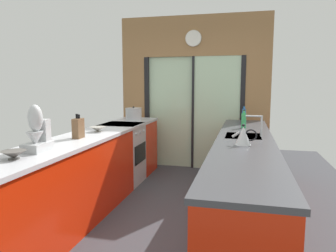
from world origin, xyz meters
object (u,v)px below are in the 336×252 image
object	(u,v)px
mixing_bowl_far	(98,129)
kettle	(243,136)
oven_range	(122,154)
soap_bottle_far	(244,115)
stand_mixer	(37,134)
soap_bottle_near	(244,120)
stock_pot	(134,114)
mixing_bowl_near	(14,155)
knife_block	(78,128)

from	to	relation	value
mixing_bowl_far	kettle	xyz separation A→B (m)	(1.78, -0.45, 0.06)
oven_range	soap_bottle_far	distance (m)	2.02
stand_mixer	soap_bottle_near	distance (m)	2.66
mixing_bowl_far	soap_bottle_near	distance (m)	1.95
soap_bottle_near	soap_bottle_far	xyz separation A→B (m)	(-0.00, 0.76, 0.00)
mixing_bowl_far	stand_mixer	size ratio (longest dim) A/B	0.48
mixing_bowl_far	stock_pot	size ratio (longest dim) A/B	0.75
mixing_bowl_near	stand_mixer	world-z (taller)	stand_mixer
mixing_bowl_far	soap_bottle_near	world-z (taller)	soap_bottle_near
knife_block	soap_bottle_far	bearing A→B (deg)	48.74
mixing_bowl_near	knife_block	world-z (taller)	knife_block
soap_bottle_far	kettle	bearing A→B (deg)	-89.93
oven_range	soap_bottle_far	size ratio (longest dim) A/B	3.59
kettle	soap_bottle_far	world-z (taller)	soap_bottle_far
mixing_bowl_far	knife_block	size ratio (longest dim) A/B	0.75
stand_mixer	soap_bottle_far	xyz separation A→B (m)	(1.78, 2.74, -0.05)
knife_block	soap_bottle_near	xyz separation A→B (m)	(1.78, 1.27, -0.00)
stock_pot	soap_bottle_far	size ratio (longest dim) A/B	1.05
stand_mixer	mixing_bowl_far	bearing A→B (deg)	90.00
stock_pot	soap_bottle_near	xyz separation A→B (m)	(1.78, -0.51, 0.00)
stock_pot	soap_bottle_near	distance (m)	1.85
oven_range	kettle	xyz separation A→B (m)	(1.80, -1.28, 0.56)
knife_block	kettle	size ratio (longest dim) A/B	1.11
kettle	stand_mixer	bearing A→B (deg)	-157.49
stand_mixer	stock_pot	bearing A→B (deg)	90.00
knife_block	soap_bottle_near	distance (m)	2.19
knife_block	stand_mixer	world-z (taller)	stand_mixer
stand_mixer	kettle	xyz separation A→B (m)	(1.78, 0.74, -0.07)
mixing_bowl_far	kettle	distance (m)	1.84
mixing_bowl_far	soap_bottle_near	size ratio (longest dim) A/B	0.81
stock_pot	stand_mixer	bearing A→B (deg)	-90.00
knife_block	stock_pot	distance (m)	1.79
oven_range	soap_bottle_near	size ratio (longest dim) A/B	3.66
soap_bottle_near	mixing_bowl_near	bearing A→B (deg)	-127.91
stand_mixer	oven_range	bearing A→B (deg)	90.52
soap_bottle_far	soap_bottle_near	bearing A→B (deg)	-90.00
oven_range	mixing_bowl_near	distance (m)	2.37
mixing_bowl_far	knife_block	bearing A→B (deg)	-90.00
stock_pot	soap_bottle_near	world-z (taller)	soap_bottle_near
stand_mixer	soap_bottle_far	world-z (taller)	stand_mixer
knife_block	stock_pot	size ratio (longest dim) A/B	1.01
mixing_bowl_far	stock_pot	xyz separation A→B (m)	(0.00, 1.31, 0.07)
kettle	soap_bottle_near	distance (m)	1.24
kettle	knife_block	bearing A→B (deg)	-179.06
oven_range	soap_bottle_near	world-z (taller)	soap_bottle_near
oven_range	knife_block	bearing A→B (deg)	-89.19
mixing_bowl_far	soap_bottle_far	bearing A→B (deg)	41.09
kettle	soap_bottle_near	xyz separation A→B (m)	(-0.00, 1.24, 0.01)
mixing_bowl_near	stand_mixer	xyz separation A→B (m)	(0.00, 0.30, 0.12)
oven_range	mixing_bowl_far	xyz separation A→B (m)	(0.02, -0.83, 0.50)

